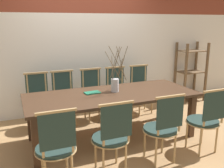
{
  "coord_description": "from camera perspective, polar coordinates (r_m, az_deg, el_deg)",
  "views": [
    {
      "loc": [
        -1.37,
        -3.34,
        1.78
      ],
      "look_at": [
        0.0,
        0.0,
        0.88
      ],
      "focal_mm": 40.0,
      "sensor_mm": 36.0,
      "label": 1
    }
  ],
  "objects": [
    {
      "name": "ground_plane",
      "position": [
        4.02,
        -0.0,
        -12.18
      ],
      "size": [
        16.0,
        16.0,
        0.0
      ],
      "primitive_type": "plane",
      "color": "#A87F51"
    },
    {
      "name": "wall_rear",
      "position": [
        4.96,
        -6.41,
        11.92
      ],
      "size": [
        12.0,
        0.06,
        3.2
      ],
      "color": "white",
      "rests_on": "ground_plane"
    },
    {
      "name": "dining_table",
      "position": [
        3.78,
        -0.0,
        -3.42
      ],
      "size": [
        2.56,
        1.04,
        0.73
      ],
      "color": "#422B1C",
      "rests_on": "ground_plane"
    },
    {
      "name": "chair_near_leftend",
      "position": [
        2.79,
        -12.63,
        -13.53
      ],
      "size": [
        0.46,
        0.46,
        0.94
      ],
      "color": "#233833",
      "rests_on": "ground_plane"
    },
    {
      "name": "chair_near_left",
      "position": [
        2.95,
        -0.03,
        -11.64
      ],
      "size": [
        0.46,
        0.46,
        0.94
      ],
      "color": "#233833",
      "rests_on": "ground_plane"
    },
    {
      "name": "chair_near_center",
      "position": [
        3.25,
        11.52,
        -9.39
      ],
      "size": [
        0.46,
        0.46,
        0.94
      ],
      "color": "#233833",
      "rests_on": "ground_plane"
    },
    {
      "name": "chair_near_right",
      "position": [
        3.66,
        20.64,
        -7.32
      ],
      "size": [
        0.46,
        0.46,
        0.94
      ],
      "color": "#233833",
      "rests_on": "ground_plane"
    },
    {
      "name": "chair_far_leftend",
      "position": [
        4.42,
        -16.47,
        -3.29
      ],
      "size": [
        0.46,
        0.46,
        0.94
      ],
      "rotation": [
        0.0,
        0.0,
        3.14
      ],
      "color": "#233833",
      "rests_on": "ground_plane"
    },
    {
      "name": "chair_far_left",
      "position": [
        4.48,
        -10.83,
        -2.72
      ],
      "size": [
        0.46,
        0.46,
        0.94
      ],
      "rotation": [
        0.0,
        0.0,
        3.14
      ],
      "color": "#233833",
      "rests_on": "ground_plane"
    },
    {
      "name": "chair_far_center",
      "position": [
        4.61,
        -4.32,
        -2.03
      ],
      "size": [
        0.46,
        0.46,
        0.94
      ],
      "rotation": [
        0.0,
        0.0,
        3.14
      ],
      "color": "#233833",
      "rests_on": "ground_plane"
    },
    {
      "name": "chair_far_right",
      "position": [
        4.78,
        1.29,
        -1.42
      ],
      "size": [
        0.46,
        0.46,
        0.94
      ],
      "rotation": [
        0.0,
        0.0,
        3.14
      ],
      "color": "#233833",
      "rests_on": "ground_plane"
    },
    {
      "name": "chair_far_rightend",
      "position": [
        5.0,
        6.74,
        -0.8
      ],
      "size": [
        0.46,
        0.46,
        0.94
      ],
      "rotation": [
        0.0,
        0.0,
        3.14
      ],
      "color": "#233833",
      "rests_on": "ground_plane"
    },
    {
      "name": "vase_centerpiece",
      "position": [
        3.83,
        0.72,
        0.14
      ],
      "size": [
        0.34,
        0.33,
        0.72
      ],
      "color": "silver",
      "rests_on": "dining_table"
    },
    {
      "name": "book_stack",
      "position": [
        3.79,
        -4.52,
        -1.98
      ],
      "size": [
        0.25,
        0.16,
        0.02
      ],
      "color": "#1E6B4C",
      "rests_on": "dining_table"
    },
    {
      "name": "shelving_rack",
      "position": [
        5.98,
        17.53,
        2.62
      ],
      "size": [
        0.62,
        0.41,
        1.33
      ],
      "color": "brown",
      "rests_on": "ground_plane"
    }
  ]
}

